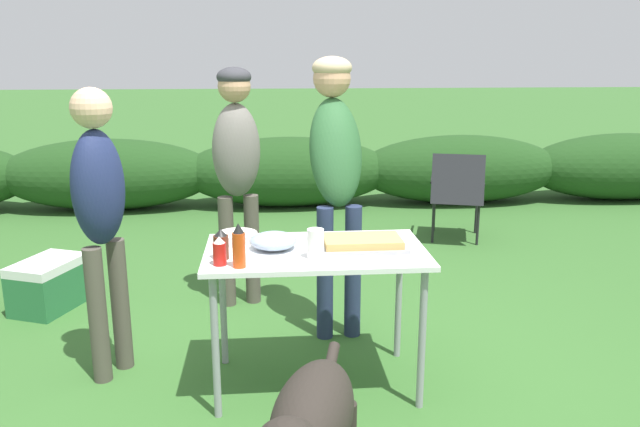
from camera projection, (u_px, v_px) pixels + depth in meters
ground_plane at (316, 383)px, 3.29m from camera, size 60.00×60.00×0.00m
shrub_hedge at (288, 172)px, 7.09m from camera, size 14.40×0.90×0.79m
folding_table at (316, 264)px, 3.13m from camera, size 1.10×0.64×0.74m
food_tray at (362, 243)px, 3.13m from camera, size 0.44×0.26×0.06m
plate_stack at (237, 237)px, 3.23m from camera, size 0.21×0.21×0.05m
mixing_bowl at (274, 241)px, 3.11m from camera, size 0.23×0.23×0.08m
paper_cup_stack at (316, 244)px, 2.95m from camera, size 0.08×0.08×0.14m
hot_sauce_bottle at (239, 246)px, 2.82m from camera, size 0.06×0.06×0.21m
bbq_sauce_bottle at (221, 245)px, 2.95m from camera, size 0.07×0.07×0.15m
ketchup_bottle at (220, 251)px, 2.86m from camera, size 0.06×0.06×0.14m
standing_person_in_dark_puffer at (335, 158)px, 3.70m from camera, size 0.35×0.48×1.68m
standing_person_in_red_jacket at (100, 206)px, 3.17m from camera, size 0.34×0.37×1.53m
standing_person_in_navy_coat at (237, 158)px, 4.11m from camera, size 0.36×0.30×1.61m
camp_chair_green_behind_table at (457, 192)px, 5.70m from camera, size 0.61×0.70×0.83m
cooler_box at (49, 284)px, 4.23m from camera, size 0.47×0.56×0.34m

